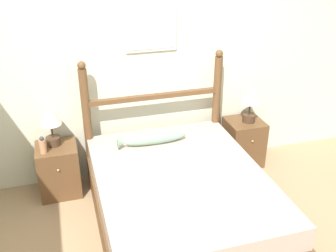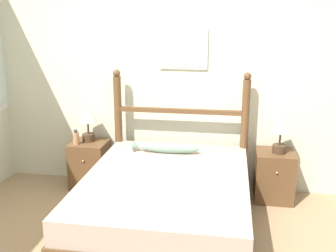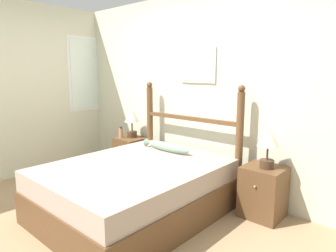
% 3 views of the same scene
% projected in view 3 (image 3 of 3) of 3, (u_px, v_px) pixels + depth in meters
% --- Properties ---
extents(ground_plane, '(16.00, 16.00, 0.00)m').
position_uv_depth(ground_plane, '(84.00, 231.00, 2.95)').
color(ground_plane, '#9E7F5B').
extents(wall_back, '(6.40, 0.08, 2.55)m').
position_uv_depth(wall_back, '(192.00, 92.00, 3.99)').
color(wall_back, beige).
rests_on(wall_back, ground_plane).
extents(bed, '(1.53, 1.96, 0.57)m').
position_uv_depth(bed, '(136.00, 189.00, 3.28)').
color(bed, brown).
rests_on(bed, ground_plane).
extents(headboard, '(1.53, 0.09, 1.41)m').
position_uv_depth(headboard, '(189.00, 134.00, 3.88)').
color(headboard, brown).
rests_on(headboard, ground_plane).
extents(nightstand_left, '(0.42, 0.42, 0.56)m').
position_uv_depth(nightstand_left, '(131.00, 155.00, 4.61)').
color(nightstand_left, brown).
rests_on(nightstand_left, ground_plane).
extents(nightstand_right, '(0.42, 0.42, 0.56)m').
position_uv_depth(nightstand_right, '(263.00, 192.00, 3.21)').
color(nightstand_right, brown).
rests_on(nightstand_right, ground_plane).
extents(table_lamp_left, '(0.22, 0.22, 0.44)m').
position_uv_depth(table_lamp_left, '(132.00, 118.00, 4.55)').
color(table_lamp_left, '#422D1E').
rests_on(table_lamp_left, nightstand_left).
extents(table_lamp_right, '(0.22, 0.22, 0.44)m').
position_uv_depth(table_lamp_right, '(268.00, 141.00, 3.08)').
color(table_lamp_right, '#422D1E').
rests_on(table_lamp_right, nightstand_right).
extents(bottle, '(0.07, 0.07, 0.18)m').
position_uv_depth(bottle, '(121.00, 132.00, 4.56)').
color(bottle, tan).
rests_on(bottle, nightstand_left).
extents(fish_pillow, '(0.72, 0.11, 0.12)m').
position_uv_depth(fish_pillow, '(166.00, 147.00, 3.74)').
color(fish_pillow, gray).
rests_on(fish_pillow, bed).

